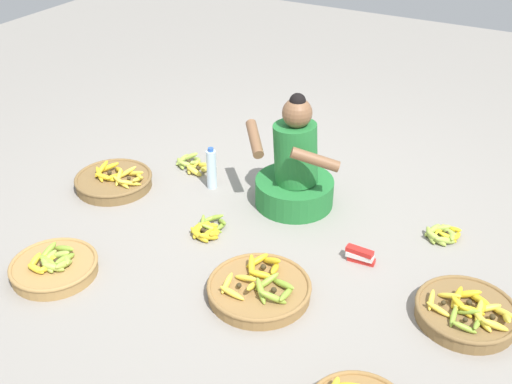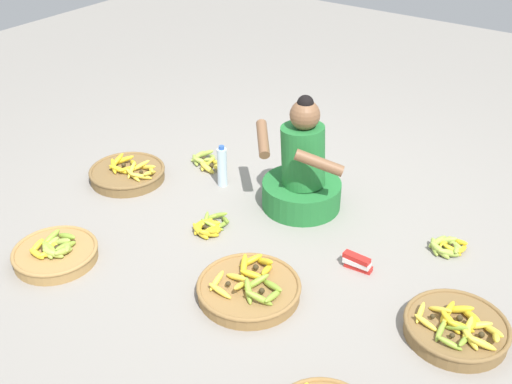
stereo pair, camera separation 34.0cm
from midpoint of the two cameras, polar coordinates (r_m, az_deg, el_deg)
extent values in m
plane|color=gray|center=(3.96, -1.06, -3.08)|extent=(10.00, 10.00, 0.00)
cylinder|color=#237233|center=(4.12, 1.18, -0.03)|extent=(0.52, 0.52, 0.18)
cylinder|color=#237233|center=(3.98, 1.22, 3.50)|extent=(0.33, 0.31, 0.41)
sphere|color=brown|center=(3.85, 1.27, 7.22)|extent=(0.19, 0.19, 0.19)
sphere|color=black|center=(3.82, 1.28, 8.25)|extent=(0.10, 0.10, 0.10)
cylinder|color=brown|center=(3.99, -2.57, 4.85)|extent=(0.25, 0.28, 0.16)
cylinder|color=brown|center=(3.74, 2.87, 2.93)|extent=(0.31, 0.19, 0.16)
cylinder|color=brown|center=(4.48, -15.04, 0.82)|extent=(0.52, 0.52, 0.08)
torus|color=brown|center=(4.46, -15.10, 1.24)|extent=(0.54, 0.54, 0.02)
ellipsoid|color=yellow|center=(4.34, -12.98, 1.10)|extent=(0.06, 0.16, 0.08)
ellipsoid|color=yellow|center=(4.38, -12.90, 1.39)|extent=(0.14, 0.12, 0.08)
ellipsoid|color=yellow|center=(4.42, -13.20, 1.63)|extent=(0.16, 0.03, 0.08)
ellipsoid|color=yellow|center=(4.43, -13.95, 1.69)|extent=(0.12, 0.14, 0.09)
ellipsoid|color=yellow|center=(4.39, -14.67, 1.27)|extent=(0.09, 0.15, 0.09)
ellipsoid|color=yellow|center=(4.34, -14.50, 0.82)|extent=(0.16, 0.06, 0.07)
ellipsoid|color=yellow|center=(4.31, -13.74, 0.76)|extent=(0.13, 0.13, 0.08)
sphere|color=#382D19|center=(4.37, -13.78, 1.15)|extent=(0.03, 0.03, 0.03)
ellipsoid|color=gold|center=(4.42, -14.93, 1.35)|extent=(0.07, 0.16, 0.06)
ellipsoid|color=gold|center=(4.49, -14.59, 1.92)|extent=(0.15, 0.11, 0.08)
ellipsoid|color=gold|center=(4.54, -15.47, 2.14)|extent=(0.14, 0.13, 0.08)
ellipsoid|color=gold|center=(4.52, -16.10, 1.99)|extent=(0.03, 0.15, 0.10)
ellipsoid|color=gold|center=(4.47, -16.31, 1.52)|extent=(0.15, 0.12, 0.08)
ellipsoid|color=gold|center=(4.42, -15.80, 1.25)|extent=(0.16, 0.08, 0.07)
sphere|color=#382D19|center=(4.48, -15.43, 1.67)|extent=(0.03, 0.03, 0.03)
cylinder|color=brown|center=(3.38, 15.94, -10.79)|extent=(0.51, 0.51, 0.08)
torus|color=brown|center=(3.35, 16.04, -10.31)|extent=(0.52, 0.52, 0.02)
ellipsoid|color=yellow|center=(3.30, 19.29, -10.96)|extent=(0.07, 0.15, 0.09)
ellipsoid|color=yellow|center=(3.33, 18.98, -10.50)|extent=(0.14, 0.11, 0.08)
ellipsoid|color=yellow|center=(3.34, 17.72, -10.22)|extent=(0.14, 0.11, 0.06)
ellipsoid|color=yellow|center=(3.29, 17.01, -10.61)|extent=(0.05, 0.15, 0.09)
ellipsoid|color=yellow|center=(3.26, 17.21, -11.30)|extent=(0.14, 0.12, 0.06)
ellipsoid|color=yellow|center=(3.24, 18.28, -11.64)|extent=(0.15, 0.08, 0.08)
sphere|color=#382D19|center=(3.29, 18.12, -10.94)|extent=(0.03, 0.03, 0.03)
ellipsoid|color=gold|center=(3.34, 17.34, -10.01)|extent=(0.06, 0.15, 0.07)
ellipsoid|color=gold|center=(3.38, 17.03, -9.45)|extent=(0.14, 0.11, 0.06)
ellipsoid|color=gold|center=(3.39, 16.13, -9.07)|extent=(0.15, 0.09, 0.08)
ellipsoid|color=gold|center=(3.35, 15.19, -9.41)|extent=(0.05, 0.15, 0.08)
ellipsoid|color=gold|center=(3.30, 15.55, -10.22)|extent=(0.15, 0.09, 0.09)
ellipsoid|color=gold|center=(3.29, 16.44, -10.49)|extent=(0.15, 0.09, 0.08)
sphere|color=#382D19|center=(3.34, 16.23, -9.81)|extent=(0.03, 0.03, 0.03)
ellipsoid|color=yellow|center=(3.32, 15.08, -10.12)|extent=(0.06, 0.14, 0.06)
ellipsoid|color=yellow|center=(3.35, 14.55, -9.29)|extent=(0.14, 0.06, 0.08)
ellipsoid|color=yellow|center=(3.32, 12.96, -9.73)|extent=(0.05, 0.14, 0.06)
ellipsoid|color=yellow|center=(3.27, 13.54, -10.54)|extent=(0.14, 0.05, 0.05)
sphere|color=#382D19|center=(3.31, 14.02, -9.93)|extent=(0.03, 0.03, 0.03)
ellipsoid|color=#8CAD38|center=(3.24, 16.79, -11.63)|extent=(0.03, 0.13, 0.06)
ellipsoid|color=#8CAD38|center=(3.28, 16.05, -10.62)|extent=(0.13, 0.03, 0.08)
ellipsoid|color=#8CAD38|center=(3.25, 14.80, -11.08)|extent=(0.04, 0.13, 0.06)
ellipsoid|color=#8CAD38|center=(3.20, 15.68, -11.99)|extent=(0.13, 0.05, 0.06)
sphere|color=#382D19|center=(3.24, 15.81, -11.33)|extent=(0.03, 0.03, 0.03)
cylinder|color=olive|center=(3.40, -2.61, -9.11)|extent=(0.56, 0.56, 0.07)
torus|color=olive|center=(3.37, -2.62, -8.66)|extent=(0.57, 0.57, 0.02)
ellipsoid|color=#8CAD38|center=(3.28, -0.22, -9.46)|extent=(0.04, 0.16, 0.07)
ellipsoid|color=#8CAD38|center=(3.34, -0.43, -8.54)|extent=(0.16, 0.08, 0.06)
ellipsoid|color=#8CAD38|center=(3.34, -1.93, -8.32)|extent=(0.11, 0.16, 0.09)
ellipsoid|color=#8CAD38|center=(3.28, -2.55, -9.16)|extent=(0.13, 0.14, 0.10)
ellipsoid|color=#8CAD38|center=(3.24, -1.47, -9.75)|extent=(0.16, 0.10, 0.10)
sphere|color=#382D19|center=(3.30, -1.33, -9.08)|extent=(0.03, 0.03, 0.03)
ellipsoid|color=gold|center=(3.43, -1.10, -7.14)|extent=(0.07, 0.15, 0.08)
ellipsoid|color=gold|center=(3.48, -1.37, -6.40)|extent=(0.15, 0.08, 0.10)
ellipsoid|color=gold|center=(3.50, -2.68, -6.40)|extent=(0.11, 0.15, 0.07)
ellipsoid|color=gold|center=(3.45, -3.25, -6.89)|extent=(0.11, 0.15, 0.09)
ellipsoid|color=gold|center=(3.40, -2.34, -7.68)|extent=(0.15, 0.09, 0.06)
sphere|color=#382D19|center=(3.45, -2.15, -6.98)|extent=(0.03, 0.03, 0.03)
ellipsoid|color=yellow|center=(3.32, -3.40, -8.74)|extent=(0.06, 0.15, 0.09)
ellipsoid|color=yellow|center=(3.38, -3.82, -7.99)|extent=(0.16, 0.04, 0.07)
ellipsoid|color=yellow|center=(3.36, -5.60, -8.41)|extent=(0.06, 0.16, 0.06)
ellipsoid|color=yellow|center=(3.30, -5.21, -9.32)|extent=(0.16, 0.04, 0.06)
sphere|color=#382D19|center=(3.34, -4.52, -8.64)|extent=(0.03, 0.03, 0.03)
cylinder|color=#A87F47|center=(3.77, -20.50, -6.70)|extent=(0.48, 0.48, 0.07)
torus|color=#A87F47|center=(3.75, -20.60, -6.27)|extent=(0.49, 0.49, 0.02)
ellipsoid|color=#9EB747|center=(3.68, -19.80, -6.34)|extent=(0.04, 0.13, 0.07)
ellipsoid|color=#9EB747|center=(3.71, -19.52, -5.94)|extent=(0.12, 0.11, 0.06)
ellipsoid|color=#9EB747|center=(3.75, -20.09, -5.52)|extent=(0.14, 0.09, 0.08)
ellipsoid|color=#9EB747|center=(3.75, -20.97, -5.77)|extent=(0.04, 0.13, 0.07)
ellipsoid|color=#9EB747|center=(3.70, -21.17, -6.40)|extent=(0.14, 0.08, 0.07)
ellipsoid|color=#9EB747|center=(3.67, -20.67, -6.56)|extent=(0.13, 0.10, 0.08)
sphere|color=#382D19|center=(3.71, -20.39, -6.06)|extent=(0.04, 0.04, 0.04)
ellipsoid|color=#8CAD38|center=(3.72, -19.67, -5.87)|extent=(0.04, 0.15, 0.06)
ellipsoid|color=#8CAD38|center=(3.80, -19.68, -5.00)|extent=(0.15, 0.05, 0.07)
ellipsoid|color=#8CAD38|center=(3.80, -21.02, -5.19)|extent=(0.04, 0.15, 0.08)
ellipsoid|color=#8CAD38|center=(3.73, -21.02, -6.04)|extent=(0.15, 0.04, 0.06)
sphere|color=#382D19|center=(3.76, -20.33, -5.51)|extent=(0.03, 0.03, 0.03)
ellipsoid|color=yellow|center=(3.69, -21.10, -6.56)|extent=(0.06, 0.12, 0.05)
ellipsoid|color=yellow|center=(3.76, -21.04, -5.76)|extent=(0.12, 0.06, 0.06)
ellipsoid|color=yellow|center=(3.76, -22.13, -5.96)|extent=(0.05, 0.12, 0.07)
ellipsoid|color=yellow|center=(3.71, -22.08, -6.64)|extent=(0.12, 0.04, 0.05)
sphere|color=#382D19|center=(3.73, -21.52, -6.17)|extent=(0.03, 0.03, 0.03)
ellipsoid|color=gold|center=(3.84, -6.37, -3.86)|extent=(0.05, 0.14, 0.09)
ellipsoid|color=gold|center=(3.87, -6.25, -3.65)|extent=(0.12, 0.13, 0.07)
ellipsoid|color=gold|center=(3.91, -6.90, -3.24)|extent=(0.14, 0.08, 0.07)
ellipsoid|color=gold|center=(3.91, -7.56, -3.32)|extent=(0.09, 0.14, 0.07)
ellipsoid|color=gold|center=(3.89, -7.95, -3.65)|extent=(0.08, 0.14, 0.06)
ellipsoid|color=gold|center=(3.83, -7.71, -4.12)|extent=(0.14, 0.05, 0.07)
ellipsoid|color=gold|center=(3.82, -6.91, -4.14)|extent=(0.12, 0.13, 0.09)
sphere|color=#382D19|center=(3.87, -7.12, -3.72)|extent=(0.04, 0.04, 0.04)
ellipsoid|color=gold|center=(3.87, -6.79, -3.76)|extent=(0.04, 0.12, 0.07)
ellipsoid|color=gold|center=(3.92, -6.86, -3.28)|extent=(0.12, 0.06, 0.05)
ellipsoid|color=gold|center=(3.93, -7.92, -3.33)|extent=(0.05, 0.12, 0.05)
ellipsoid|color=gold|center=(3.86, -7.95, -3.84)|extent=(0.12, 0.06, 0.07)
sphere|color=#382D19|center=(3.89, -7.40, -3.54)|extent=(0.03, 0.03, 0.03)
ellipsoid|color=#8CAD38|center=(3.92, -5.68, -3.19)|extent=(0.05, 0.14, 0.06)
ellipsoid|color=#8CAD38|center=(3.95, -5.63, -2.78)|extent=(0.12, 0.11, 0.07)
ellipsoid|color=#8CAD38|center=(3.99, -6.32, -2.45)|extent=(0.14, 0.08, 0.08)
ellipsoid|color=#8CAD38|center=(3.99, -6.72, -2.56)|extent=(0.11, 0.13, 0.06)
ellipsoid|color=#8CAD38|center=(3.95, -7.36, -2.95)|extent=(0.09, 0.13, 0.08)
ellipsoid|color=#8CAD38|center=(3.91, -7.09, -3.40)|extent=(0.14, 0.05, 0.06)
ellipsoid|color=#8CAD38|center=(3.89, -6.59, -3.43)|extent=(0.13, 0.09, 0.08)
sphere|color=#382D19|center=(3.94, -6.48, -3.01)|extent=(0.03, 0.03, 0.03)
ellipsoid|color=#9EB747|center=(4.62, -7.65, 2.61)|extent=(0.04, 0.15, 0.09)
ellipsoid|color=#9EB747|center=(4.67, -7.51, 2.91)|extent=(0.14, 0.12, 0.08)
ellipsoid|color=#9EB747|center=(4.71, -8.21, 3.17)|extent=(0.14, 0.11, 0.09)
ellipsoid|color=#9EB747|center=(4.70, -8.85, 2.90)|extent=(0.05, 0.15, 0.06)
ellipsoid|color=#9EB747|center=(4.65, -9.03, 2.53)|extent=(0.14, 0.12, 0.06)
ellipsoid|color=#9EB747|center=(4.60, -8.33, 2.41)|extent=(0.14, 0.11, 0.09)
sphere|color=#382D19|center=(4.66, -8.27, 2.71)|extent=(0.03, 0.03, 0.03)
ellipsoid|color=yellow|center=(4.53, -6.87, 2.05)|extent=(0.05, 0.13, 0.09)
ellipsoid|color=yellow|center=(4.59, -6.95, 2.42)|extent=(0.14, 0.07, 0.08)
ellipsoid|color=yellow|center=(4.60, -7.86, 2.42)|extent=(0.09, 0.14, 0.08)
ellipsoid|color=yellow|center=(4.57, -8.19, 2.12)|extent=(0.09, 0.14, 0.07)
ellipsoid|color=yellow|center=(4.51, -7.85, 1.87)|extent=(0.13, 0.05, 0.09)
sphere|color=#382D19|center=(4.56, -7.49, 2.12)|extent=(0.03, 0.03, 0.03)
ellipsoid|color=#9EB747|center=(3.93, 15.18, -4.00)|extent=(0.07, 0.15, 0.08)
ellipsoid|color=#9EB747|center=(3.97, 14.93, -3.64)|extent=(0.15, 0.11, 0.06)
ellipsoid|color=#9EB747|center=(3.98, 14.18, -3.33)|extent=(0.15, 0.09, 0.08)
ellipsoid|color=#9EB747|center=(3.96, 13.54, -3.50)|extent=(0.09, 0.15, 0.06)
ellipsoid|color=#9EB747|center=(3.91, 13.38, -3.96)|extent=(0.12, 0.14, 0.07)
ellipsoid|color=#9EB747|center=(3.88, 13.86, -4.25)|extent=(0.15, 0.06, 0.09)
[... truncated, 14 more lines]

